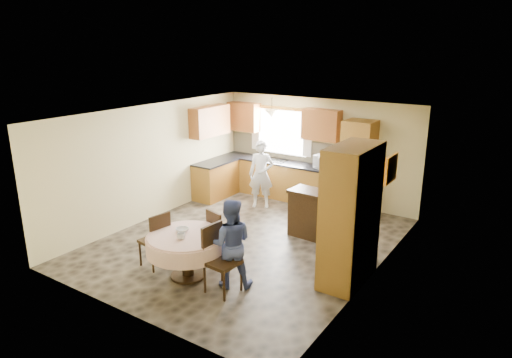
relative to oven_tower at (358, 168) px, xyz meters
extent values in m
cube|color=brown|center=(-1.15, -2.69, -1.06)|extent=(5.00, 6.00, 0.01)
cube|color=white|center=(-1.15, -2.69, 1.44)|extent=(5.00, 6.00, 0.01)
cube|color=#D0C285|center=(-1.15, 0.31, 0.19)|extent=(5.00, 0.02, 2.50)
cube|color=#D0C285|center=(-1.15, -5.69, 0.19)|extent=(5.00, 0.02, 2.50)
cube|color=#D0C285|center=(-3.65, -2.69, 0.19)|extent=(0.02, 6.00, 2.50)
cube|color=#D0C285|center=(1.35, -2.69, 0.19)|extent=(0.02, 6.00, 2.50)
cube|color=white|center=(-2.15, 0.29, 0.54)|extent=(1.40, 0.03, 1.10)
cube|color=white|center=(-2.90, 0.24, 0.59)|extent=(0.22, 0.02, 1.15)
cube|color=white|center=(-1.40, 0.24, 0.59)|extent=(0.22, 0.02, 1.15)
cube|color=#B17F2F|center=(-2.00, 0.01, -0.62)|extent=(3.30, 0.60, 0.88)
cube|color=black|center=(-2.00, 0.01, -0.16)|extent=(3.30, 0.64, 0.04)
cube|color=#B17F2F|center=(-3.35, -0.89, -0.62)|extent=(0.60, 1.20, 0.88)
cube|color=black|center=(-3.35, -0.89, -0.16)|extent=(0.64, 1.20, 0.04)
cube|color=tan|center=(-2.00, 0.30, 0.12)|extent=(3.30, 0.02, 0.55)
cube|color=#A8612A|center=(-3.20, 0.15, 0.85)|extent=(0.85, 0.33, 0.72)
cube|color=#A8612A|center=(-1.00, 0.15, 0.85)|extent=(0.90, 0.33, 0.72)
cube|color=#A8612A|center=(-3.48, -0.89, 0.85)|extent=(0.33, 1.20, 0.72)
cube|color=#B17F2F|center=(0.00, 0.00, 0.00)|extent=(0.66, 0.62, 2.12)
cube|color=black|center=(0.00, -0.31, 0.19)|extent=(0.56, 0.01, 0.45)
cube|color=black|center=(0.00, -0.31, -0.31)|extent=(0.56, 0.01, 0.45)
cone|color=beige|center=(-2.15, -0.19, 1.06)|extent=(0.36, 0.36, 0.18)
cube|color=#34210E|center=(-0.05, -1.78, -0.61)|extent=(1.28, 0.58, 0.90)
cube|color=black|center=(0.50, -2.18, -0.76)|extent=(0.50, 0.40, 0.60)
cube|color=#B17F2F|center=(1.07, -3.04, 0.07)|extent=(0.59, 1.18, 2.26)
cylinder|color=#34210E|center=(-1.18, -4.39, -0.72)|extent=(0.19, 0.19, 0.69)
cylinder|color=#34210E|center=(-1.18, -4.39, -1.04)|extent=(0.58, 0.58, 0.04)
cylinder|color=beige|center=(-1.18, -4.39, -0.33)|extent=(1.26, 1.26, 0.05)
cylinder|color=beige|center=(-1.18, -4.39, -0.47)|extent=(1.32, 1.32, 0.27)
cube|color=#34210E|center=(-1.91, -4.40, -0.60)|extent=(0.49, 0.49, 0.05)
cube|color=#34210E|center=(-1.72, -4.43, -0.32)|extent=(0.10, 0.41, 0.51)
cylinder|color=#34210E|center=(-2.10, -4.58, -0.84)|extent=(0.04, 0.04, 0.44)
cylinder|color=#34210E|center=(-1.73, -4.58, -0.84)|extent=(0.04, 0.04, 0.44)
cylinder|color=#34210E|center=(-2.10, -4.21, -0.84)|extent=(0.04, 0.04, 0.44)
cylinder|color=#34210E|center=(-1.73, -4.21, -0.84)|extent=(0.04, 0.04, 0.44)
cube|color=#34210E|center=(-1.05, -3.59, -0.61)|extent=(0.52, 0.52, 0.05)
cube|color=#34210E|center=(-1.10, -3.78, -0.34)|extent=(0.40, 0.14, 0.50)
cylinder|color=#34210E|center=(-1.23, -3.77, -0.85)|extent=(0.04, 0.04, 0.43)
cylinder|color=#34210E|center=(-0.87, -3.77, -0.85)|extent=(0.04, 0.04, 0.43)
cylinder|color=#34210E|center=(-1.23, -3.42, -0.85)|extent=(0.04, 0.04, 0.43)
cylinder|color=#34210E|center=(-0.87, -3.42, -0.85)|extent=(0.04, 0.04, 0.43)
cube|color=#34210E|center=(-0.40, -4.45, -0.56)|extent=(0.50, 0.50, 0.06)
cube|color=#34210E|center=(-0.61, -4.43, -0.26)|extent=(0.08, 0.45, 0.55)
cylinder|color=#34210E|center=(-0.60, -4.65, -0.82)|extent=(0.04, 0.04, 0.48)
cylinder|color=#34210E|center=(-0.20, -4.65, -0.82)|extent=(0.04, 0.04, 0.48)
cylinder|color=#34210E|center=(-0.60, -4.25, -0.82)|extent=(0.04, 0.04, 0.48)
cylinder|color=#34210E|center=(-0.20, -4.25, -0.82)|extent=(0.04, 0.04, 0.48)
cube|color=gold|center=(1.32, -1.95, 0.62)|extent=(0.05, 0.58, 0.48)
cube|color=#B0C3CE|center=(1.29, -1.95, 0.62)|extent=(0.01, 0.48, 0.38)
imported|color=silver|center=(-0.71, -0.04, 0.02)|extent=(0.65, 0.50, 0.33)
imported|color=silver|center=(-2.01, -0.87, -0.26)|extent=(0.68, 0.58, 1.59)
imported|color=#3D4A85|center=(-0.42, -4.22, -0.33)|extent=(0.89, 0.85, 1.45)
imported|color=#B2B2B2|center=(-0.28, -1.78, -0.14)|extent=(0.24, 0.24, 0.05)
imported|color=silver|center=(0.37, -1.78, -0.03)|extent=(0.11, 0.11, 0.27)
imported|color=#B2B2B2|center=(-1.12, -4.57, -0.26)|extent=(0.16, 0.16, 0.10)
imported|color=#B2B2B2|center=(-1.31, -4.34, -0.28)|extent=(0.26, 0.26, 0.07)
camera|label=1|loc=(3.53, -9.45, 2.67)|focal=32.00mm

